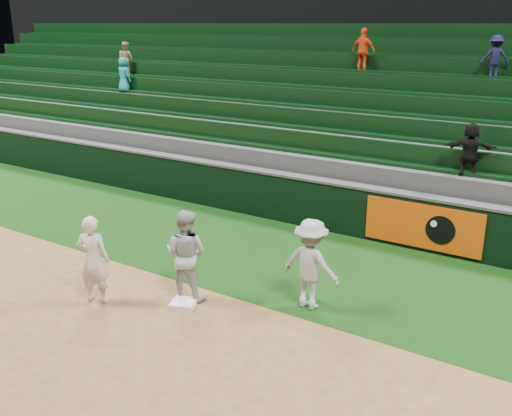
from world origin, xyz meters
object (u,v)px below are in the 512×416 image
Objects in this scene: first_baseman at (93,260)px; base_coach at (311,264)px; first_base at (184,303)px; baserunner at (186,255)px.

first_baseman is 3.88m from base_coach.
first_base is 0.88m from baserunner.
first_baseman is 1.00× the size of base_coach.
first_base is 2.40m from base_coach.
baserunner reaches higher than first_baseman.
first_baseman is at bearing 31.26° from base_coach.
base_coach is at bearing -171.53° from first_baseman.
first_baseman is (-1.45, -0.72, 0.78)m from first_base.
first_baseman is 1.65m from baserunner.
base_coach is (3.37, 1.92, 0.01)m from first_baseman.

